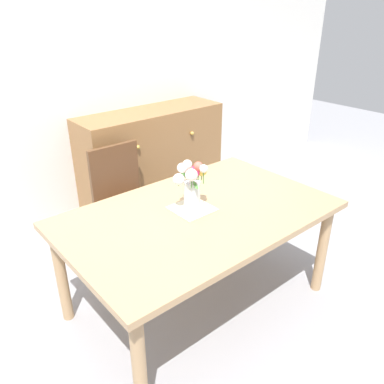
{
  "coord_description": "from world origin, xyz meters",
  "views": [
    {
      "loc": [
        -1.38,
        -1.57,
        1.88
      ],
      "look_at": [
        -0.01,
        0.05,
        0.84
      ],
      "focal_mm": 36.23,
      "sensor_mm": 36.0,
      "label": 1
    }
  ],
  "objects_px": {
    "chair_far": "(124,194)",
    "flower_vase": "(192,182)",
    "dining_table": "(199,222)",
    "dresser": "(153,162)"
  },
  "relations": [
    {
      "from": "chair_far",
      "to": "flower_vase",
      "type": "bearing_deg",
      "value": 91.39
    },
    {
      "from": "dining_table",
      "to": "flower_vase",
      "type": "distance_m",
      "value": 0.27
    },
    {
      "from": "flower_vase",
      "to": "chair_far",
      "type": "bearing_deg",
      "value": 91.39
    },
    {
      "from": "chair_far",
      "to": "dining_table",
      "type": "bearing_deg",
      "value": 92.19
    },
    {
      "from": "flower_vase",
      "to": "dining_table",
      "type": "bearing_deg",
      "value": -75.68
    },
    {
      "from": "dining_table",
      "to": "dresser",
      "type": "xyz_separation_m",
      "value": [
        0.57,
        1.33,
        -0.14
      ]
    },
    {
      "from": "dresser",
      "to": "flower_vase",
      "type": "bearing_deg",
      "value": -114.51
    },
    {
      "from": "chair_far",
      "to": "flower_vase",
      "type": "relative_size",
      "value": 2.93
    },
    {
      "from": "dining_table",
      "to": "chair_far",
      "type": "distance_m",
      "value": 0.88
    },
    {
      "from": "dining_table",
      "to": "dresser",
      "type": "bearing_deg",
      "value": 66.84
    }
  ]
}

